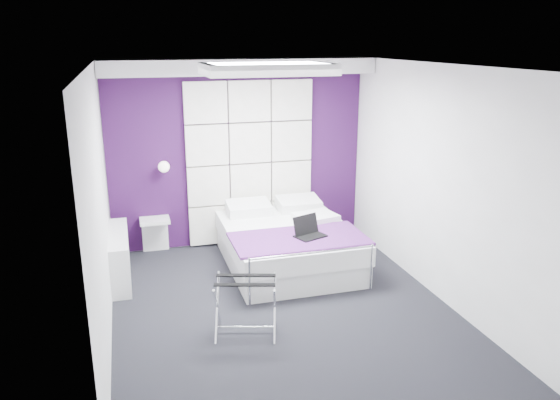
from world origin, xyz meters
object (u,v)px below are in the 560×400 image
at_px(wall_lamp, 164,166).
at_px(nightstand, 155,220).
at_px(laptop, 309,231).
at_px(bed, 287,244).
at_px(luggage_rack, 246,306).
at_px(radiator, 120,256).

xyz_separation_m(wall_lamp, nightstand, (-0.17, -0.04, -0.74)).
bearing_deg(laptop, nightstand, 122.46).
relative_size(bed, luggage_rack, 3.28).
height_order(bed, laptop, laptop).
bearing_deg(wall_lamp, luggage_rack, -77.05).
height_order(luggage_rack, laptop, laptop).
bearing_deg(laptop, bed, 86.60).
distance_m(wall_lamp, nightstand, 0.76).
relative_size(radiator, nightstand, 3.03).
bearing_deg(radiator, nightstand, 56.66).
distance_m(bed, laptop, 0.57).
bearing_deg(radiator, luggage_rack, -54.36).
relative_size(wall_lamp, nightstand, 0.38).
height_order(wall_lamp, radiator, wall_lamp).
bearing_deg(nightstand, laptop, -36.51).
xyz_separation_m(radiator, nightstand, (0.47, 0.72, 0.18)).
xyz_separation_m(wall_lamp, radiator, (-0.64, -0.76, -0.92)).
distance_m(nightstand, luggage_rack, 2.51).
bearing_deg(nightstand, luggage_rack, -73.13).
bearing_deg(wall_lamp, radiator, -130.10).
bearing_deg(laptop, wall_lamp, 118.86).
relative_size(luggage_rack, laptop, 1.67).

